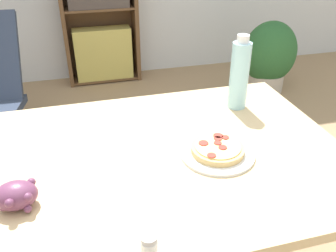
{
  "coord_description": "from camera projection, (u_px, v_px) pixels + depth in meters",
  "views": [
    {
      "loc": [
        -0.19,
        -0.94,
        1.42
      ],
      "look_at": [
        0.09,
        0.07,
        0.81
      ],
      "focal_mm": 38.0,
      "sensor_mm": 36.0,
      "label": 1
    }
  ],
  "objects": [
    {
      "name": "dining_table",
      "position": [
        143.0,
        179.0,
        1.2
      ],
      "size": [
        1.37,
        0.89,
        0.75
      ],
      "color": "#D1B27F",
      "rests_on": "ground_plane"
    },
    {
      "name": "pizza_on_plate",
      "position": [
        217.0,
        151.0,
        1.16
      ],
      "size": [
        0.24,
        0.24,
        0.04
      ],
      "color": "white",
      "rests_on": "dining_table"
    },
    {
      "name": "grape_bunch",
      "position": [
        16.0,
        196.0,
        0.94
      ],
      "size": [
        0.11,
        0.1,
        0.08
      ],
      "color": "#6B3856",
      "rests_on": "dining_table"
    },
    {
      "name": "drink_bottle",
      "position": [
        239.0,
        75.0,
        1.4
      ],
      "size": [
        0.07,
        0.07,
        0.3
      ],
      "color": "#A3DBEA",
      "rests_on": "dining_table"
    },
    {
      "name": "salt_shaker",
      "position": [
        149.0,
        247.0,
        0.8
      ],
      "size": [
        0.04,
        0.04,
        0.07
      ],
      "color": "white",
      "rests_on": "dining_table"
    },
    {
      "name": "bookshelf",
      "position": [
        100.0,
        15.0,
        3.29
      ],
      "size": [
        0.7,
        0.25,
        1.4
      ],
      "color": "brown",
      "rests_on": "ground_plane"
    },
    {
      "name": "potted_plant_floor",
      "position": [
        269.0,
        57.0,
        3.21
      ],
      "size": [
        0.49,
        0.41,
        0.65
      ],
      "color": "#BCB2A3",
      "rests_on": "ground_plane"
    }
  ]
}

